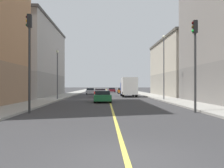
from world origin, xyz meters
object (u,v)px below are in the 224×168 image
Objects in this scene: box_truck at (129,87)px; building_left_mid at (184,68)px; traffic_light_left_near at (195,53)px; car_silver at (90,91)px; traffic_light_right_near at (29,50)px; car_maroon at (112,90)px; car_green at (102,96)px; street_lamp_left_near at (164,61)px; street_lamp_right_near at (57,69)px; car_orange at (122,91)px; building_right_midblock at (30,60)px; car_red at (100,93)px.

building_left_mid is at bearing 15.84° from box_truck.
traffic_light_left_near reaches higher than car_silver.
traffic_light_right_near is 51.35m from car_maroon.
box_truck is at bearing 71.61° from car_green.
street_lamp_left_near is at bearing -117.52° from building_left_mid.
street_lamp_right_near reaches higher than car_silver.
building_left_mid reaches higher than car_maroon.
car_orange is 11.09m from car_maroon.
building_left_mid is 3.04× the size of traffic_light_left_near.
car_silver is at bearing 46.35° from building_right_midblock.
car_red is at bearing 59.03° from street_lamp_right_near.
building_right_midblock is 29.73m from car_maroon.
car_silver is 25.43m from car_green.
building_right_midblock is 26.97m from traffic_light_right_near.
car_orange is (9.11, 39.80, -3.74)m from traffic_light_right_near.
building_right_midblock is at bearing 127.20° from traffic_light_left_near.
traffic_light_left_near is 37.55m from car_silver.
street_lamp_left_near reaches higher than car_orange.
car_orange is (-3.51, 26.53, -4.33)m from street_lamp_left_near.
building_left_mid is 23.60m from street_lamp_right_near.
traffic_light_right_near is 15.01m from street_lamp_right_near.
box_truck reaches higher than car_green.
street_lamp_right_near is (-12.59, 14.98, -0.11)m from traffic_light_left_near.
box_truck is (17.11, -2.08, -4.63)m from building_right_midblock.
street_lamp_right_near is 13.58m from box_truck.
car_maroon is 0.88× the size of car_silver.
street_lamp_left_near reaches higher than car_red.
street_lamp_right_near is 0.93× the size of box_truck.
car_red is 0.95× the size of car_green.
car_orange is at bearing 97.53° from street_lamp_left_near.
building_right_midblock is 5.09× the size of car_red.
car_green is at bearing -162.62° from street_lamp_left_near.
street_lamp_left_near is 38.09m from car_maroon.
street_lamp_left_near is at bearing 46.45° from traffic_light_right_near.
car_maroon is 15.44m from car_silver.
car_orange is 16.20m from box_truck.
car_green is at bearing -34.66° from street_lamp_right_near.
car_orange is 0.88× the size of car_green.
car_orange is at bearing 27.40° from car_silver.
traffic_light_right_near is 1.52× the size of car_green.
car_orange reaches higher than car_maroon.
building_right_midblock reaches higher than car_green.
street_lamp_left_near is (-6.93, -13.30, -0.12)m from building_left_mid.
building_right_midblock reaches higher than building_left_mid.
street_lamp_left_near reaches higher than box_truck.
traffic_light_left_near is at bearing -73.34° from car_red.
car_green is (0.53, -13.12, -0.02)m from car_red.
street_lamp_right_near is 21.64m from car_silver.
traffic_light_left_near reaches higher than car_orange.
street_lamp_right_near is at bearing 172.86° from street_lamp_left_near.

